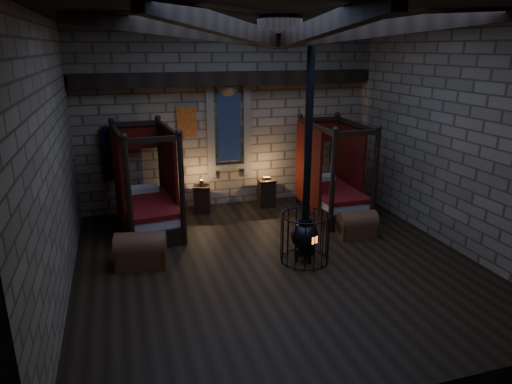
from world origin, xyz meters
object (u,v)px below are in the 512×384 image
object	(u,v)px
bed_right	(331,192)
stove	(305,232)
trunk_right	(357,225)
trunk_left	(141,251)
bed_left	(148,205)

from	to	relation	value
bed_right	stove	size ratio (longest dim) A/B	0.53
bed_right	trunk_right	world-z (taller)	bed_right
trunk_right	stove	world-z (taller)	stove
trunk_left	bed_right	bearing A→B (deg)	28.29
stove	bed_right	bearing A→B (deg)	31.32
bed_left	trunk_left	xyz separation A→B (m)	(-0.27, -1.72, -0.26)
bed_left	trunk_left	distance (m)	1.76
bed_left	trunk_left	world-z (taller)	bed_left
stove	bed_left	bearing A→B (deg)	114.42
trunk_left	stove	bearing A→B (deg)	-3.72
trunk_left	trunk_right	xyz separation A→B (m)	(4.33, 0.06, -0.04)
trunk_right	stove	xyz separation A→B (m)	(-1.48, -0.74, 0.33)
bed_right	trunk_left	distance (m)	4.67
trunk_left	stove	world-z (taller)	stove
bed_left	stove	world-z (taller)	stove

